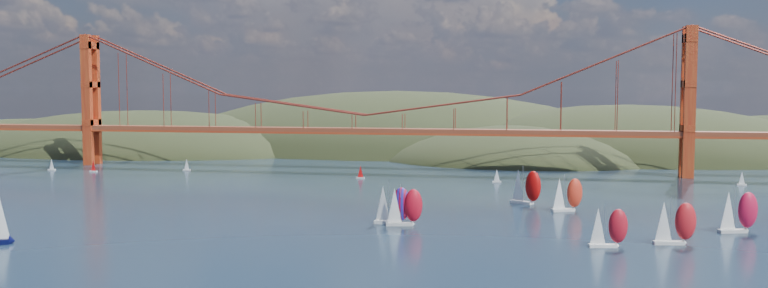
% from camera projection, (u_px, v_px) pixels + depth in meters
% --- Properties ---
extents(headlands, '(725.00, 225.00, 96.00)m').
position_uv_depth(headlands, '(493.00, 176.00, 385.49)').
color(headlands, black).
rests_on(headlands, ground).
extents(bridge, '(552.00, 12.00, 55.00)m').
position_uv_depth(bridge, '(362.00, 89.00, 295.01)').
color(bridge, brown).
rests_on(bridge, ground).
extents(racer_0, '(8.83, 4.53, 9.92)m').
position_uv_depth(racer_0, '(403.00, 206.00, 176.65)').
color(racer_0, silver).
rests_on(racer_0, ground).
extents(racer_1, '(8.01, 3.95, 9.02)m').
position_uv_depth(racer_1, '(608.00, 227.00, 152.55)').
color(racer_1, white).
rests_on(racer_1, ground).
extents(racer_2, '(8.91, 4.47, 10.02)m').
position_uv_depth(racer_2, '(674.00, 222.00, 155.25)').
color(racer_2, silver).
rests_on(racer_2, ground).
extents(racer_3, '(8.81, 6.20, 9.87)m').
position_uv_depth(racer_3, '(567.00, 194.00, 197.37)').
color(racer_3, silver).
rests_on(racer_3, ground).
extents(racer_4, '(9.33, 5.77, 10.44)m').
position_uv_depth(racer_4, '(738.00, 211.00, 168.04)').
color(racer_4, silver).
rests_on(racer_4, ground).
extents(racer_5, '(9.51, 7.66, 10.86)m').
position_uv_depth(racer_5, '(525.00, 186.00, 209.42)').
color(racer_5, white).
rests_on(racer_5, ground).
extents(racer_rwb, '(9.03, 4.15, 10.21)m').
position_uv_depth(racer_rwb, '(392.00, 204.00, 178.57)').
color(racer_rwb, white).
rests_on(racer_rwb, ground).
extents(distant_boat_1, '(3.00, 2.00, 4.70)m').
position_uv_depth(distant_boat_1, '(52.00, 164.00, 296.72)').
color(distant_boat_1, silver).
rests_on(distant_boat_1, ground).
extents(distant_boat_2, '(3.00, 2.00, 4.70)m').
position_uv_depth(distant_boat_2, '(93.00, 166.00, 290.92)').
color(distant_boat_2, silver).
rests_on(distant_boat_2, ground).
extents(distant_boat_3, '(3.00, 2.00, 4.70)m').
position_uv_depth(distant_boat_3, '(187.00, 165.00, 295.79)').
color(distant_boat_3, silver).
rests_on(distant_boat_3, ground).
extents(distant_boat_4, '(3.00, 2.00, 4.70)m').
position_uv_depth(distant_boat_4, '(742.00, 178.00, 250.06)').
color(distant_boat_4, silver).
rests_on(distant_boat_4, ground).
extents(distant_boat_8, '(3.00, 2.00, 4.70)m').
position_uv_depth(distant_boat_8, '(497.00, 176.00, 258.09)').
color(distant_boat_8, silver).
rests_on(distant_boat_8, ground).
extents(distant_boat_9, '(3.00, 2.00, 4.70)m').
position_uv_depth(distant_boat_9, '(361.00, 172.00, 269.66)').
color(distant_boat_9, silver).
rests_on(distant_boat_9, ground).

